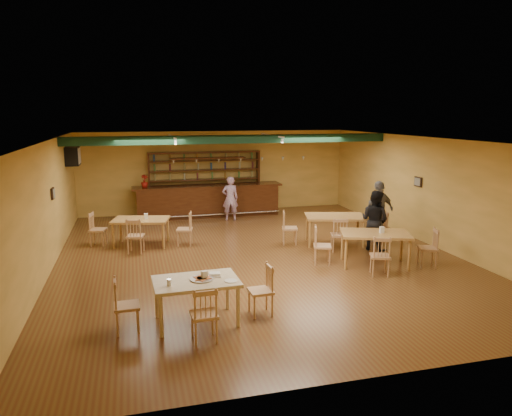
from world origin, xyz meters
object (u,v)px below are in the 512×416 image
object	(u,v)px
patron_right_a	(375,220)
patron_bar	(230,198)
bar_counter	(208,201)
dining_table_b	(335,230)
dining_table_a	(141,232)
near_table	(196,301)
dining_table_d	(375,249)

from	to	relation	value
patron_right_a	patron_bar	bearing A→B (deg)	3.38
bar_counter	dining_table_b	bearing A→B (deg)	-57.88
dining_table_a	patron_bar	bearing A→B (deg)	53.12
dining_table_a	dining_table_b	distance (m)	5.44
dining_table_b	near_table	size ratio (longest dim) A/B	1.11
patron_bar	bar_counter	bearing A→B (deg)	-48.48
dining_table_b	patron_right_a	size ratio (longest dim) A/B	1.00
near_table	patron_bar	bearing A→B (deg)	72.09
dining_table_b	dining_table_d	size ratio (longest dim) A/B	1.01
dining_table_b	patron_bar	xyz separation A→B (m)	(-2.24, 3.76, 0.35)
bar_counter	dining_table_d	xyz separation A→B (m)	(3.03, -6.60, -0.16)
patron_bar	dining_table_d	bearing A→B (deg)	116.46
bar_counter	dining_table_b	world-z (taller)	bar_counter
dining_table_d	patron_bar	size ratio (longest dim) A/B	1.07
bar_counter	patron_right_a	distance (m)	6.52
dining_table_d	patron_bar	xyz separation A→B (m)	(-2.40, 5.77, 0.36)
dining_table_d	near_table	size ratio (longest dim) A/B	1.10
dining_table_b	dining_table_d	bearing A→B (deg)	-70.55
dining_table_a	dining_table_d	world-z (taller)	dining_table_d
bar_counter	dining_table_a	distance (m)	4.13
dining_table_a	near_table	distance (m)	5.45
dining_table_a	patron_bar	world-z (taller)	patron_bar
near_table	patron_bar	size ratio (longest dim) A/B	0.97
dining_table_a	dining_table_b	world-z (taller)	dining_table_b
bar_counter	dining_table_a	xyz separation A→B (m)	(-2.42, -3.34, -0.19)
dining_table_d	patron_right_a	distance (m)	1.44
dining_table_d	patron_bar	distance (m)	6.26
dining_table_a	dining_table_d	bearing A→B (deg)	-17.12
bar_counter	near_table	distance (m)	8.87
dining_table_a	dining_table_b	bearing A→B (deg)	0.53
bar_counter	dining_table_b	distance (m)	5.41
dining_table_b	patron_bar	distance (m)	4.39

